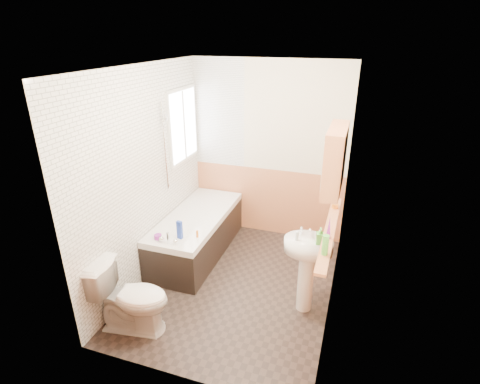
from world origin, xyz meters
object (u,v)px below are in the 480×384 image
bathtub (197,233)px  medicine_cabinet (335,159)px  sink (307,260)px  pine_shelf (330,230)px  toilet (131,298)px

bathtub → medicine_cabinet: bearing=-20.5°
bathtub → sink: bearing=-23.1°
bathtub → pine_shelf: pine_shelf is taller
medicine_cabinet → bathtub: bearing=159.5°
sink → pine_shelf: (0.20, -0.09, 0.44)m
sink → medicine_cabinet: medicine_cabinet is taller
toilet → sink: bearing=-70.5°
pine_shelf → bathtub: bearing=156.9°
bathtub → medicine_cabinet: size_ratio=2.61×
pine_shelf → medicine_cabinet: size_ratio=2.30×
sink → medicine_cabinet: size_ratio=1.48×
toilet → medicine_cabinet: medicine_cabinet is taller
toilet → pine_shelf: 2.07m
bathtub → toilet: (-0.03, -1.51, 0.07)m
bathtub → pine_shelf: (1.77, -0.75, 0.75)m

